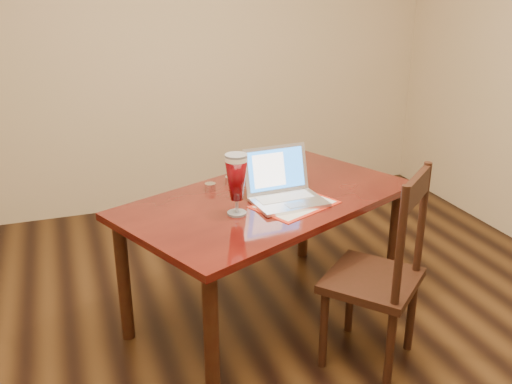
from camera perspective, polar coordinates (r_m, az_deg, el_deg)
name	(u,v)px	position (r m, az deg, el deg)	size (l,w,h in m)	color
dining_table	(267,210)	(3.05, 1.15, -1.84)	(1.77, 1.43, 1.04)	#4F110A
dining_chair	(380,276)	(2.83, 12.26, -8.18)	(0.60, 0.60, 1.03)	black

